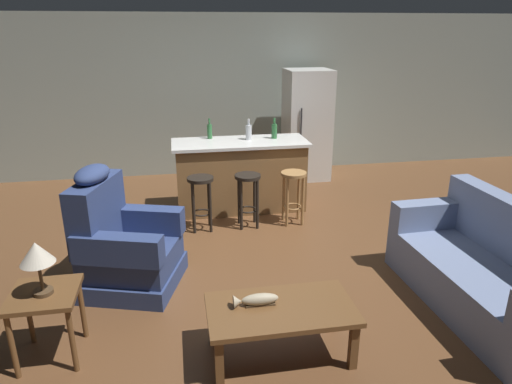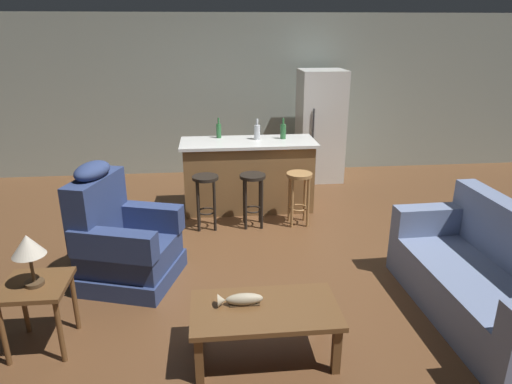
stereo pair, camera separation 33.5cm
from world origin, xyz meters
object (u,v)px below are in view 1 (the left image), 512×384
at_px(fish_figurine, 256,300).
at_px(bar_stool_middle, 248,191).
at_px(bottle_short_amber, 249,132).
at_px(bar_stool_right, 293,188).
at_px(end_table, 45,304).
at_px(kitchen_island, 240,175).
at_px(bottle_tall_green, 274,131).
at_px(refrigerator, 307,125).
at_px(bar_stool_left, 201,194).
at_px(recliner_near_lamp, 123,245).
at_px(coffee_table, 281,313).
at_px(table_lamp, 37,255).
at_px(bottle_wine_dark, 210,131).
at_px(couch, 490,273).

relative_size(fish_figurine, bar_stool_middle, 0.50).
bearing_deg(fish_figurine, bottle_short_amber, 81.70).
bearing_deg(fish_figurine, bar_stool_right, 69.15).
bearing_deg(bar_stool_middle, end_table, -130.82).
distance_m(kitchen_island, bottle_tall_green, 0.76).
xyz_separation_m(fish_figurine, refrigerator, (1.59, 4.20, 0.42)).
bearing_deg(end_table, bar_stool_middle, 49.18).
bearing_deg(fish_figurine, bar_stool_left, 96.18).
bearing_deg(recliner_near_lamp, coffee_table, -27.84).
relative_size(table_lamp, bottle_wine_dark, 1.49).
height_order(fish_figurine, bottle_wine_dark, bottle_wine_dark).
bearing_deg(bar_stool_middle, refrigerator, 55.36).
bearing_deg(bottle_tall_green, couch, -64.99).
height_order(table_lamp, bottle_tall_green, bottle_tall_green).
distance_m(fish_figurine, recliner_near_lamp, 1.61).
height_order(fish_figurine, end_table, end_table).
xyz_separation_m(table_lamp, bottle_wine_dark, (1.46, 3.02, 0.19)).
relative_size(coffee_table, bottle_tall_green, 3.96).
xyz_separation_m(refrigerator, bottle_wine_dark, (-1.65, -0.98, 0.17)).
bearing_deg(bar_stool_right, bottle_wine_dark, 138.46).
xyz_separation_m(end_table, bar_stool_middle, (1.85, 2.14, 0.01)).
bearing_deg(table_lamp, coffee_table, -8.82).
bearing_deg(bottle_wine_dark, kitchen_island, -30.36).
bearing_deg(couch, bottle_short_amber, -60.98).
distance_m(recliner_near_lamp, bottle_wine_dark, 2.35).
height_order(table_lamp, bar_stool_middle, table_lamp).
bearing_deg(table_lamp, recliner_near_lamp, 65.53).
bearing_deg(kitchen_island, bottle_short_amber, 30.24).
bearing_deg(bottle_wine_dark, coffee_table, -85.76).
bearing_deg(couch, bar_stool_left, -43.41).
relative_size(bar_stool_left, bottle_tall_green, 2.45).
bearing_deg(bottle_wine_dark, couch, -53.71).
distance_m(end_table, table_lamp, 0.41).
bearing_deg(bar_stool_right, bottle_tall_green, 97.89).
bearing_deg(bottle_wine_dark, refrigerator, 30.63).
xyz_separation_m(kitchen_island, bottle_short_amber, (0.13, 0.08, 0.58)).
distance_m(fish_figurine, end_table, 1.55).
height_order(kitchen_island, bottle_wine_dark, bottle_wine_dark).
distance_m(bottle_tall_green, bottle_wine_dark, 0.88).
height_order(coffee_table, refrigerator, refrigerator).
height_order(bottle_short_amber, bottle_wine_dark, bottle_short_amber).
bearing_deg(bar_stool_left, table_lamp, -120.35).
distance_m(end_table, refrigerator, 5.07).
distance_m(bar_stool_middle, bottle_short_amber, 0.92).
relative_size(coffee_table, fish_figurine, 3.24).
relative_size(recliner_near_lamp, bar_stool_left, 1.76).
height_order(coffee_table, bar_stool_middle, bar_stool_middle).
distance_m(end_table, bottle_short_amber, 3.52).
bearing_deg(couch, end_table, -1.44).
xyz_separation_m(end_table, table_lamp, (0.01, -0.02, 0.41)).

